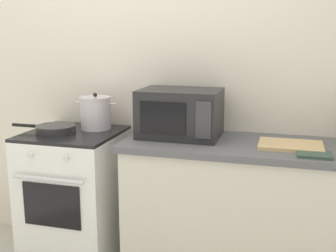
{
  "coord_description": "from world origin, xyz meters",
  "views": [
    {
      "loc": [
        1.02,
        -1.87,
        1.55
      ],
      "look_at": [
        0.31,
        0.6,
        1.0
      ],
      "focal_mm": 45.45,
      "sensor_mm": 36.0,
      "label": 1
    }
  ],
  "objects": [
    {
      "name": "back_wall",
      "position": [
        0.3,
        0.97,
        1.25
      ],
      "size": [
        4.4,
        0.1,
        2.5
      ],
      "primitive_type": "cube",
      "color": "silver",
      "rests_on": "ground_plane"
    },
    {
      "name": "lower_cabinet_right",
      "position": [
        0.9,
        0.62,
        0.44
      ],
      "size": [
        1.64,
        0.56,
        0.88
      ],
      "primitive_type": "cube",
      "color": "beige",
      "rests_on": "ground_plane"
    },
    {
      "name": "countertop_right",
      "position": [
        0.9,
        0.62,
        0.9
      ],
      "size": [
        1.7,
        0.6,
        0.04
      ],
      "primitive_type": "cube",
      "color": "#59595E",
      "rests_on": "lower_cabinet_right"
    },
    {
      "name": "stove",
      "position": [
        -0.35,
        0.6,
        0.46
      ],
      "size": [
        0.6,
        0.64,
        0.92
      ],
      "color": "white",
      "rests_on": "ground_plane"
    },
    {
      "name": "stock_pot",
      "position": [
        -0.24,
        0.74,
        1.03
      ],
      "size": [
        0.3,
        0.21,
        0.25
      ],
      "color": "silver",
      "rests_on": "stove"
    },
    {
      "name": "frying_pan",
      "position": [
        -0.45,
        0.55,
        0.95
      ],
      "size": [
        0.46,
        0.26,
        0.05
      ],
      "color": "#28282B",
      "rests_on": "stove"
    },
    {
      "name": "microwave",
      "position": [
        0.37,
        0.68,
        1.07
      ],
      "size": [
        0.5,
        0.37,
        0.3
      ],
      "color": "#232326",
      "rests_on": "countertop_right"
    },
    {
      "name": "cutting_board",
      "position": [
        1.05,
        0.6,
        0.93
      ],
      "size": [
        0.36,
        0.26,
        0.02
      ],
      "primitive_type": "cube",
      "color": "tan",
      "rests_on": "countertop_right"
    },
    {
      "name": "oven_mitt",
      "position": [
        1.17,
        0.44,
        0.93
      ],
      "size": [
        0.18,
        0.14,
        0.02
      ],
      "primitive_type": "cube",
      "color": "#384C42",
      "rests_on": "countertop_right"
    }
  ]
}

